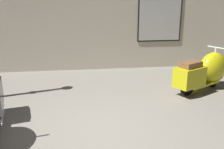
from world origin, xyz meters
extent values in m
plane|color=slate|center=(0.00, 0.00, 0.00)|extent=(60.00, 60.00, 0.00)
cube|color=#BCB29E|center=(0.00, 4.05, 1.66)|extent=(18.00, 0.20, 3.32)
cube|color=black|center=(2.13, 3.94, 1.61)|extent=(1.33, 0.03, 1.58)
cube|color=#B2B2AD|center=(2.13, 3.92, 1.61)|extent=(1.25, 0.01, 1.50)
cube|color=silver|center=(-1.45, -0.01, 0.47)|extent=(0.16, 0.71, 0.03)
cylinder|color=black|center=(2.93, 1.98, 0.20)|extent=(0.39, 0.26, 0.40)
cylinder|color=silver|center=(2.93, 1.98, 0.20)|extent=(0.21, 0.17, 0.18)
cylinder|color=black|center=(2.09, 1.53, 0.20)|extent=(0.39, 0.26, 0.40)
cylinder|color=silver|center=(2.09, 1.53, 0.20)|extent=(0.21, 0.17, 0.18)
cube|color=gold|center=(2.51, 1.76, 0.18)|extent=(1.01, 0.77, 0.05)
ellipsoid|color=gold|center=(2.89, 1.96, 0.49)|extent=(0.99, 0.86, 0.76)
cube|color=gold|center=(2.13, 1.55, 0.42)|extent=(0.79, 0.68, 0.44)
cube|color=brown|center=(2.13, 1.55, 0.70)|extent=(0.56, 0.48, 0.12)
sphere|color=silver|center=(3.14, 2.09, 0.70)|extent=(0.15, 0.15, 0.15)
cylinder|color=silver|center=(2.92, 1.97, 0.84)|extent=(0.04, 0.04, 0.28)
cylinder|color=silver|center=(2.92, 1.97, 0.98)|extent=(0.24, 0.40, 0.03)
cube|color=silver|center=(2.77, 2.18, 0.44)|extent=(0.60, 0.33, 0.02)
camera|label=1|loc=(-0.30, -3.73, 2.14)|focal=41.98mm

